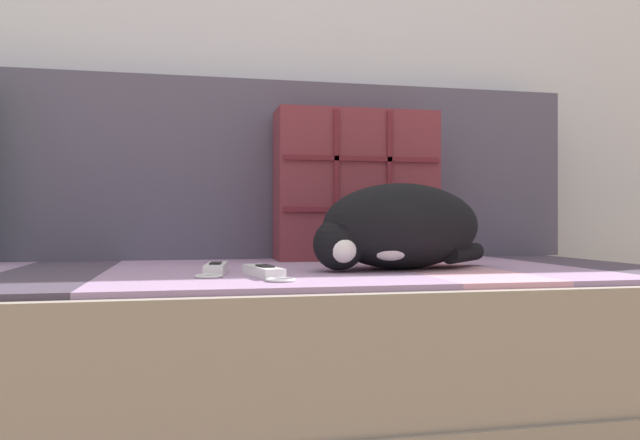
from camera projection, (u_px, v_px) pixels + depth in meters
couch at (205, 361)px, 1.28m from camera, size 2.05×0.88×0.38m
sofa_backrest at (201, 170)px, 1.64m from camera, size 2.01×0.14×0.46m
throw_pillow_quilted at (356, 186)px, 1.58m from camera, size 0.41×0.14×0.38m
sleeping_cat at (398, 228)px, 1.27m from camera, size 0.41×0.31×0.18m
game_remote_near at (216, 269)px, 1.16m from camera, size 0.07×0.19×0.02m
game_remote_far at (264, 272)px, 1.09m from camera, size 0.08×0.20×0.02m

